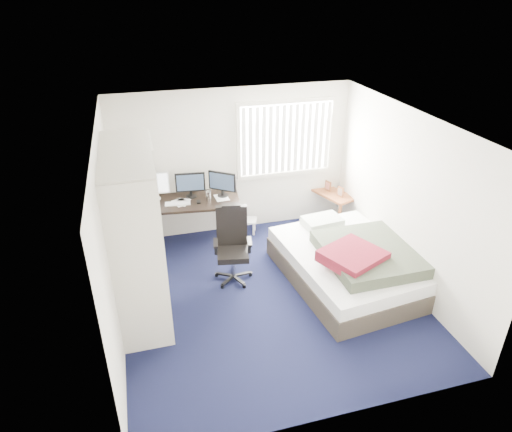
{
  "coord_description": "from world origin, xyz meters",
  "views": [
    {
      "loc": [
        -1.57,
        -4.97,
        4.02
      ],
      "look_at": [
        -0.08,
        0.4,
        1.09
      ],
      "focal_mm": 32.0,
      "sensor_mm": 36.0,
      "label": 1
    }
  ],
  "objects": [
    {
      "name": "office_chair",
      "position": [
        -0.38,
        0.61,
        0.44
      ],
      "size": [
        0.63,
        0.63,
        1.15
      ],
      "color": "black",
      "rests_on": "ground"
    },
    {
      "name": "pine_box",
      "position": [
        -1.65,
        -0.15,
        0.13
      ],
      "size": [
        0.39,
        0.31,
        0.27
      ],
      "primitive_type": "cube",
      "rotation": [
        0.0,
        0.0,
        0.14
      ],
      "color": "#A58152",
      "rests_on": "ground"
    },
    {
      "name": "closet",
      "position": [
        -1.67,
        0.27,
        1.35
      ],
      "size": [
        0.64,
        1.84,
        2.22
      ],
      "color": "beige",
      "rests_on": "ground"
    },
    {
      "name": "footstool",
      "position": [
        0.16,
        1.85,
        0.2
      ],
      "size": [
        0.38,
        0.35,
        0.26
      ],
      "color": "white",
      "rests_on": "ground"
    },
    {
      "name": "desk",
      "position": [
        -0.85,
        1.75,
        0.83
      ],
      "size": [
        1.73,
        0.96,
        1.27
      ],
      "color": "black",
      "rests_on": "ground"
    },
    {
      "name": "bed",
      "position": [
        1.27,
        0.05,
        0.3
      ],
      "size": [
        1.92,
        2.41,
        0.73
      ],
      "color": "#393129",
      "rests_on": "ground"
    },
    {
      "name": "nightstand",
      "position": [
        1.75,
        1.85,
        0.51
      ],
      "size": [
        0.68,
        0.93,
        0.76
      ],
      "color": "brown",
      "rests_on": "ground"
    },
    {
      "name": "window_assembly",
      "position": [
        0.9,
        2.04,
        1.6
      ],
      "size": [
        1.72,
        0.09,
        1.32
      ],
      "color": "white",
      "rests_on": "ground"
    },
    {
      "name": "ground",
      "position": [
        0.0,
        0.0,
        0.0
      ],
      "size": [
        4.2,
        4.2,
        0.0
      ],
      "primitive_type": "plane",
      "color": "black",
      "rests_on": "ground"
    },
    {
      "name": "room_shell",
      "position": [
        0.0,
        0.0,
        1.51
      ],
      "size": [
        4.2,
        4.2,
        4.2
      ],
      "color": "silver",
      "rests_on": "ground"
    }
  ]
}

